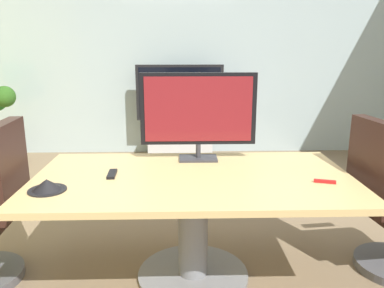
{
  "coord_description": "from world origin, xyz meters",
  "views": [
    {
      "loc": [
        0.02,
        -2.46,
        1.55
      ],
      "look_at": [
        0.1,
        0.16,
        0.88
      ],
      "focal_mm": 36.13,
      "sensor_mm": 36.0,
      "label": 1
    }
  ],
  "objects": [
    {
      "name": "whiteboard_marker",
      "position": [
        0.9,
        -0.25,
        0.74
      ],
      "size": [
        0.13,
        0.06,
        0.02
      ],
      "primitive_type": "cube",
      "rotation": [
        0.0,
        0.0,
        -0.29
      ],
      "color": "red",
      "rests_on": "conference_table"
    },
    {
      "name": "conference_table",
      "position": [
        0.1,
        -0.09,
        0.55
      ],
      "size": [
        2.06,
        1.12,
        0.73
      ],
      "color": "tan",
      "rests_on": "ground"
    },
    {
      "name": "conference_phone",
      "position": [
        -0.76,
        -0.33,
        0.76
      ],
      "size": [
        0.22,
        0.22,
        0.07
      ],
      "color": "black",
      "rests_on": "conference_table"
    },
    {
      "name": "remote_control",
      "position": [
        -0.43,
        -0.06,
        0.74
      ],
      "size": [
        0.06,
        0.17,
        0.02
      ],
      "primitive_type": "cube",
      "rotation": [
        0.0,
        0.0,
        0.04
      ],
      "color": "black",
      "rests_on": "conference_table"
    },
    {
      "name": "tv_monitor",
      "position": [
        0.15,
        0.3,
        1.09
      ],
      "size": [
        0.84,
        0.18,
        0.64
      ],
      "color": "#333338",
      "rests_on": "conference_table"
    },
    {
      "name": "wall_back_glass_partition",
      "position": [
        0.0,
        3.25,
        1.39
      ],
      "size": [
        6.28,
        0.1,
        2.77
      ],
      "primitive_type": "cube",
      "color": "#9EB2B7",
      "rests_on": "ground"
    },
    {
      "name": "ground_plane",
      "position": [
        0.0,
        0.0,
        0.0
      ],
      "size": [
        7.5,
        7.5,
        0.0
      ],
      "primitive_type": "plane",
      "color": "#7A664C"
    },
    {
      "name": "wall_display_unit",
      "position": [
        0.01,
        2.9,
        0.44
      ],
      "size": [
        1.2,
        0.36,
        1.31
      ],
      "color": "#B7BABC",
      "rests_on": "ground"
    }
  ]
}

